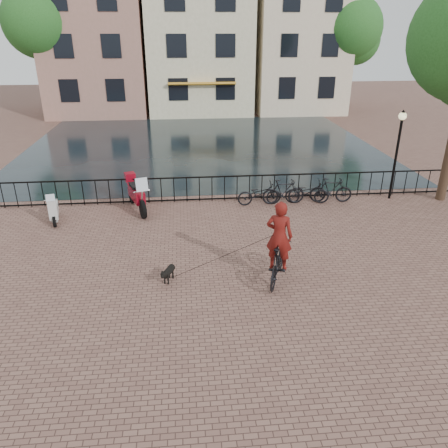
{
  "coord_description": "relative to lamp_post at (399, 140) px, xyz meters",
  "views": [
    {
      "loc": [
        -1.08,
        -8.32,
        6.29
      ],
      "look_at": [
        0.0,
        3.0,
        1.2
      ],
      "focal_mm": 35.0,
      "sensor_mm": 36.0,
      "label": 1
    }
  ],
  "objects": [
    {
      "name": "canal_house_right",
      "position": [
        1.3,
        22.4,
        4.27
      ],
      "size": [
        7.0,
        9.0,
        13.3
      ],
      "color": "beige",
      "rests_on": "ground"
    },
    {
      "name": "canal_house_mid",
      "position": [
        -6.7,
        22.4,
        3.52
      ],
      "size": [
        8.0,
        9.5,
        11.8
      ],
      "color": "#C2BB93",
      "rests_on": "ground"
    },
    {
      "name": "cyclist",
      "position": [
        -5.86,
        -5.81,
        -1.36
      ],
      "size": [
        1.26,
        2.03,
        2.69
      ],
      "rotation": [
        0.0,
        0.0,
        2.76
      ],
      "color": "black",
      "rests_on": "ground"
    },
    {
      "name": "lamp_post",
      "position": [
        0.0,
        0.0,
        0.0
      ],
      "size": [
        0.3,
        0.3,
        3.45
      ],
      "color": "black",
      "rests_on": "ground"
    },
    {
      "name": "tree_far_right",
      "position": [
        4.8,
        19.4,
        3.97
      ],
      "size": [
        4.76,
        4.76,
        8.76
      ],
      "color": "black",
      "rests_on": "ground"
    },
    {
      "name": "scooter",
      "position": [
        -12.93,
        -1.09,
        -1.75
      ],
      "size": [
        0.67,
        1.4,
        1.25
      ],
      "rotation": [
        0.0,
        0.0,
        0.22
      ],
      "color": "beige",
      "rests_on": "ground"
    },
    {
      "name": "railing",
      "position": [
        -7.2,
        0.4,
        -1.87
      ],
      "size": [
        20.0,
        0.05,
        1.02
      ],
      "color": "black",
      "rests_on": "ground"
    },
    {
      "name": "parked_bike_0",
      "position": [
        -5.4,
        -0.2,
        -1.93
      ],
      "size": [
        1.75,
        0.7,
        0.9
      ],
      "primitive_type": "imported",
      "rotation": [
        0.0,
        0.0,
        1.63
      ],
      "color": "black",
      "rests_on": "ground"
    },
    {
      "name": "parked_bike_2",
      "position": [
        -3.5,
        -0.2,
        -1.93
      ],
      "size": [
        1.78,
        0.8,
        0.9
      ],
      "primitive_type": "imported",
      "rotation": [
        0.0,
        0.0,
        1.45
      ],
      "color": "black",
      "rests_on": "ground"
    },
    {
      "name": "dog",
      "position": [
        -8.8,
        -5.58,
        -2.14
      ],
      "size": [
        0.48,
        0.74,
        0.48
      ],
      "rotation": [
        0.0,
        0.0,
        -0.39
      ],
      "color": "black",
      "rests_on": "ground"
    },
    {
      "name": "canal_house_left",
      "position": [
        -14.7,
        22.4,
        4.02
      ],
      "size": [
        7.5,
        9.0,
        12.8
      ],
      "color": "#926855",
      "rests_on": "ground"
    },
    {
      "name": "parked_bike_3",
      "position": [
        -2.55,
        -0.2,
        -1.88
      ],
      "size": [
        1.7,
        0.63,
        1.0
      ],
      "primitive_type": "imported",
      "rotation": [
        0.0,
        0.0,
        1.47
      ],
      "color": "black",
      "rests_on": "ground"
    },
    {
      "name": "ground",
      "position": [
        -7.2,
        -7.6,
        -2.38
      ],
      "size": [
        100.0,
        100.0,
        0.0
      ],
      "primitive_type": "plane",
      "color": "brown",
      "rests_on": "ground"
    },
    {
      "name": "motorcycle",
      "position": [
        -10.09,
        -0.32,
        -1.58
      ],
      "size": [
        1.22,
        2.27,
        1.59
      ],
      "rotation": [
        0.0,
        0.0,
        0.33
      ],
      "color": "maroon",
      "rests_on": "ground"
    },
    {
      "name": "canal_water",
      "position": [
        -7.2,
        9.7,
        -2.38
      ],
      "size": [
        20.0,
        20.0,
        0.0
      ],
      "primitive_type": "plane",
      "color": "black",
      "rests_on": "ground"
    },
    {
      "name": "tree_far_left",
      "position": [
        -18.2,
        19.4,
        4.35
      ],
      "size": [
        5.04,
        5.04,
        9.27
      ],
      "color": "black",
      "rests_on": "ground"
    },
    {
      "name": "parked_bike_1",
      "position": [
        -4.45,
        -0.2,
        -1.88
      ],
      "size": [
        1.67,
        0.5,
        1.0
      ],
      "primitive_type": "imported",
      "rotation": [
        0.0,
        0.0,
        1.59
      ],
      "color": "black",
      "rests_on": "ground"
    }
  ]
}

